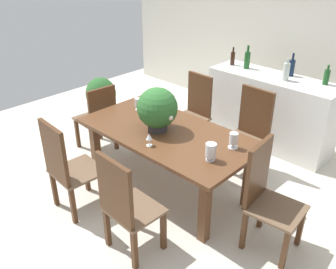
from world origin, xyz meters
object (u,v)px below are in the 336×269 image
Objects in this scene: crystal_vase_left at (138,103)px; crystal_vase_center_near at (233,140)px; kitchen_counter at (270,111)px; wine_bottle_amber at (286,72)px; chair_far_right at (250,128)px; chair_foot_end at (266,193)px; wine_bottle_green at (247,60)px; chair_near_right at (124,203)px; chair_near_left at (66,165)px; wine_bottle_dark at (327,77)px; chair_head_end at (99,116)px; crystal_vase_right at (211,151)px; wine_glass at (149,137)px; chair_far_left at (194,109)px; dining_table at (167,139)px; wine_bottle_clear at (233,58)px; flower_centerpiece at (157,109)px; wine_bottle_tall at (292,67)px; potted_plant_floor at (101,95)px.

crystal_vase_center_near is at bearing 1.11° from crystal_vase_left.
wine_bottle_amber is at bearing -14.92° from kitchen_counter.
wine_bottle_amber is at bearing 93.11° from chair_far_right.
wine_bottle_green is (-1.42, 1.81, 0.54)m from chair_foot_end.
chair_near_right is 2.89m from wine_bottle_green.
chair_near_left is 3.21m from wine_bottle_dark.
crystal_vase_right is (1.93, -0.14, 0.32)m from chair_head_end.
chair_near_left is at bearing -143.70° from crystal_vase_right.
wine_glass is (0.53, 0.63, 0.27)m from chair_near_left.
chair_near_left is 1.95m from chair_far_left.
wine_bottle_dark reaches higher than chair_far_right.
chair_head_end is 2.89m from wine_bottle_dark.
wine_bottle_amber is at bearing -8.01° from wine_bottle_green.
chair_head_end is at bearing -28.19° from chair_near_right.
wine_bottle_dark is 0.85× the size of wine_bottle_amber.
chair_foot_end is 6.36× the size of crystal_vase_center_near.
crystal_vase_left is at bearing 165.66° from dining_table.
crystal_vase_left is at bearing -104.67° from wine_bottle_green.
chair_far_left reaches higher than crystal_vase_right.
chair_far_left is 3.52× the size of wine_bottle_amber.
kitchen_counter is 0.85m from wine_bottle_dark.
wine_bottle_dark reaches higher than wine_glass.
crystal_vase_left is (-1.07, -0.81, 0.25)m from chair_far_right.
crystal_vase_right is 2.26m from wine_bottle_clear.
chair_foot_end reaches higher than chair_near_right.
dining_table is 1.06m from chair_near_right.
kitchen_counter is at bearing 103.00° from crystal_vase_right.
wine_bottle_clear is (-0.53, 2.14, 0.24)m from wine_glass.
flower_centerpiece is at bearing -163.66° from crystal_vase_center_near.
chair_foot_end is 2.36m from wine_bottle_green.
wine_bottle_clear is at bearing 174.27° from wine_bottle_amber.
wine_bottle_dark is (0.14, 1.72, 0.24)m from crystal_vase_center_near.
dining_table is at bearing -165.35° from crystal_vase_center_near.
chair_foot_end is 5.99× the size of crystal_vase_right.
chair_near_left is 0.60× the size of kitchen_counter.
wine_bottle_tall is at bearing 52.06° from kitchen_counter.
crystal_vase_center_near is 3.01m from potted_plant_floor.
chair_foot_end is at bearing -49.28° from chair_far_right.
flower_centerpiece is at bearing -115.29° from chair_far_right.
wine_bottle_clear is 0.84m from wine_bottle_tall.
chair_near_left reaches higher than crystal_vase_right.
crystal_vase_center_near reaches higher than dining_table.
wine_bottle_green reaches higher than flower_centerpiece.
wine_bottle_amber is at bearing 20.11° from potted_plant_floor.
wine_bottle_green is 2.39m from potted_plant_floor.
chair_near_left reaches higher than chair_head_end.
kitchen_counter is 2.78× the size of potted_plant_floor.
potted_plant_floor is at bearing -155.62° from wine_bottle_tall.
chair_head_end is 1.96m from crystal_vase_right.
chair_near_left is at bearing -112.15° from chair_far_right.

